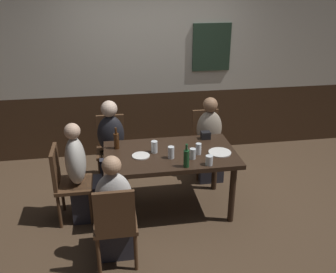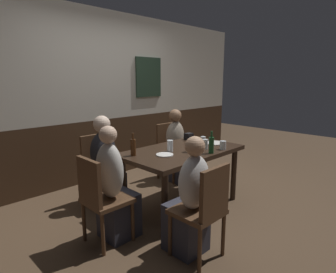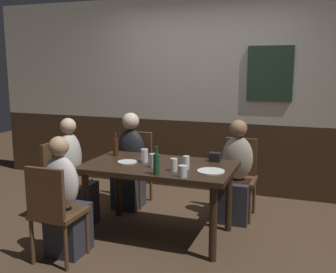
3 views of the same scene
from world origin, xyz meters
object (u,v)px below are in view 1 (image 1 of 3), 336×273
Objects in this scene: chair_right_far at (206,139)px; person_left_near at (115,215)px; beer_glass_tall at (198,149)px; pint_glass_amber at (171,153)px; dining_table at (170,160)px; chair_left_near at (115,222)px; chair_left_far at (112,145)px; beer_bottle_brown at (116,140)px; condiment_caddy at (206,135)px; plate_white_small at (141,156)px; plate_white_large at (220,152)px; chair_head_west at (67,180)px; person_right_far at (209,145)px; tumbler_water at (209,161)px; highball_clear at (193,154)px; beer_bottle_green at (186,158)px; beer_glass_half at (154,147)px; person_left_far at (112,151)px; person_head_west at (82,180)px.

person_left_near reaches higher than chair_right_far.
pint_glass_amber is at bearing -171.01° from beer_glass_tall.
dining_table is 1.67× the size of chair_left_near.
chair_right_far is 1.29m from chair_left_far.
person_left_near reaches higher than pint_glass_amber.
beer_bottle_brown is 2.32× the size of condiment_caddy.
condiment_caddy reaches higher than plate_white_small.
plate_white_large is (1.19, -0.94, 0.25)m from chair_left_far.
chair_head_west is 6.53× the size of pint_glass_amber.
beer_bottle_brown reaches higher than chair_right_far.
person_left_near reaches higher than chair_left_near.
tumbler_water is (-0.29, -1.03, 0.31)m from person_right_far.
chair_left_far is 8.00× the size of condiment_caddy.
beer_bottle_green is at bearing -122.02° from highball_clear.
dining_table is 0.32m from highball_clear.
beer_glass_tall is 0.50× the size of plate_white_large.
person_right_far is 4.44× the size of plate_white_large.
condiment_caddy is (0.50, 0.45, -0.02)m from pint_glass_amber.
chair_right_far is at bearing 52.48° from dining_table.
pint_glass_amber is (1.14, -0.13, 0.31)m from chair_head_west.
dining_table is at bearing 107.37° from beer_bottle_green.
chair_right_far is at bearing 76.16° from tumbler_water.
person_right_far is at bearing 82.57° from plate_white_large.
chair_left_far is 1.00× the size of chair_head_west.
pint_glass_amber is at bearing -30.51° from beer_bottle_brown.
beer_bottle_green is at bearing -53.80° from beer_glass_half.
person_left_far is (-0.65, 0.68, -0.16)m from dining_table.
person_left_near reaches higher than beer_glass_tall.
highball_clear is (-0.14, 0.16, 0.01)m from tumbler_water.
chair_head_west is 4.50× the size of plate_white_small.
beer_bottle_green is at bearing -17.75° from person_head_west.
chair_right_far reaches higher than plate_white_small.
person_left_near is at bearing -90.00° from person_left_far.
person_right_far reaches higher than condiment_caddy.
beer_bottle_green reaches higher than dining_table.
tumbler_water is 0.88× the size of highball_clear.
pint_glass_amber reaches higher than condiment_caddy.
person_left_far is at bearing 147.01° from plate_white_large.
person_head_west reaches higher than beer_glass_half.
condiment_caddy is at bearing 32.76° from dining_table.
person_right_far is (0.00, -0.16, -0.02)m from chair_right_far.
highball_clear is 0.46× the size of beer_bottle_brown.
beer_bottle_green is at bearing -60.94° from pint_glass_amber.
beer_bottle_brown reaches higher than condiment_caddy.
plate_white_large is (1.70, -0.09, 0.25)m from chair_head_west.
beer_glass_half reaches higher than dining_table.
dining_table is 5.77× the size of beer_bottle_brown.
dining_table is at bearing -52.48° from chair_left_far.
chair_left_far is at bearing 123.08° from pint_glass_amber.
person_left_near is 9.33× the size of highball_clear.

